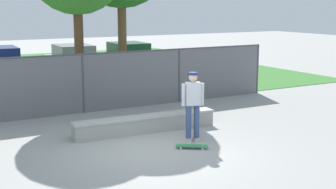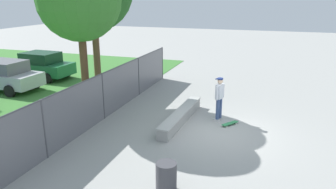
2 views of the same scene
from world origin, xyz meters
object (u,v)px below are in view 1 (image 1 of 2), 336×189
(skateboarder, at_px, (193,103))
(car_green, at_px, (128,58))
(car_silver, at_px, (73,62))
(skateboard, at_px, (192,146))
(concrete_ledge, at_px, (146,124))

(skateboarder, xyz_separation_m, car_green, (3.64, 11.96, -0.19))
(car_silver, relative_size, car_green, 1.00)
(car_silver, bearing_deg, skateboard, -95.14)
(skateboard, distance_m, car_silver, 12.61)
(car_green, bearing_deg, skateboarder, -106.94)
(car_silver, xyz_separation_m, car_green, (2.87, -0.04, 0.00))
(skateboarder, distance_m, skateboard, 1.15)
(car_silver, bearing_deg, car_green, -0.77)
(concrete_ledge, height_order, skateboarder, skateboarder)
(skateboarder, bearing_deg, skateboard, -123.58)
(skateboarder, bearing_deg, car_green, 73.06)
(skateboard, distance_m, car_green, 13.14)
(car_green, bearing_deg, skateboard, -107.74)
(car_silver, bearing_deg, skateboarder, -93.69)
(concrete_ledge, xyz_separation_m, skateboard, (0.28, -1.99, -0.17))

